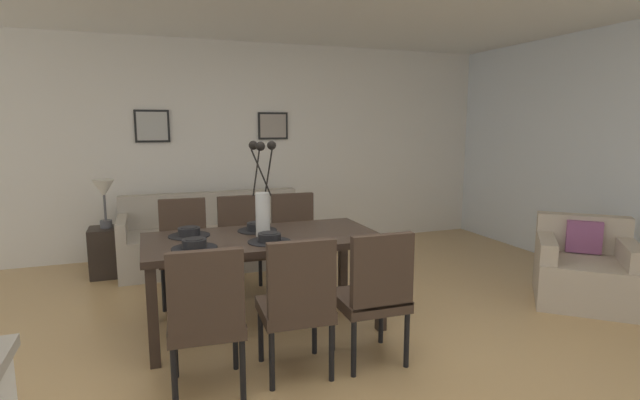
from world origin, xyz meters
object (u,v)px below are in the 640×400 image
(centerpiece_vase, at_px, (262,200))
(side_table, at_px, (108,252))
(dining_chair_near_right, at_px, (184,245))
(bowl_far_left, at_px, (269,237))
(table_lamp, at_px, (104,193))
(armchair, at_px, (584,270))
(sofa, at_px, (216,240))
(dining_chair_far_left, at_px, (297,300))
(dining_table, at_px, (263,246))
(framed_picture_left, at_px, (152,126))
(dining_chair_mid_right, at_px, (295,236))
(bowl_near_left, at_px, (194,243))
(dining_chair_near_left, at_px, (206,314))
(dining_chair_far_right, at_px, (242,240))
(framed_picture_center, at_px, (273,126))
(bowl_far_right, at_px, (257,226))
(bowl_near_right, at_px, (189,231))
(dining_chair_mid_left, at_px, (374,291))

(centerpiece_vase, distance_m, side_table, 2.35)
(dining_chair_near_right, distance_m, bowl_far_left, 1.21)
(table_lamp, bearing_deg, armchair, -29.14)
(sofa, bearing_deg, dining_chair_far_left, -87.15)
(dining_table, relative_size, framed_picture_left, 4.59)
(armchair, bearing_deg, sofa, 142.02)
(dining_chair_mid_right, distance_m, centerpiece_vase, 1.10)
(dining_chair_mid_right, relative_size, table_lamp, 1.80)
(dining_table, xyz_separation_m, side_table, (-1.25, 1.84, -0.40))
(dining_table, bearing_deg, armchair, -9.05)
(dining_chair_near_right, relative_size, armchair, 0.81)
(dining_chair_near_right, height_order, bowl_near_left, dining_chair_near_right)
(side_table, bearing_deg, centerpiece_vase, -55.72)
(dining_chair_near_left, xyz_separation_m, bowl_far_left, (0.55, 0.66, 0.27))
(dining_chair_near_right, height_order, centerpiece_vase, centerpiece_vase)
(dining_chair_far_right, xyz_separation_m, armchair, (2.87, -1.30, -0.23))
(bowl_far_left, relative_size, side_table, 0.33)
(centerpiece_vase, distance_m, framed_picture_left, 2.61)
(dining_chair_mid_right, bearing_deg, side_table, 150.20)
(bowl_far_left, bearing_deg, framed_picture_center, 74.57)
(dining_chair_mid_right, bearing_deg, bowl_far_right, -129.61)
(dining_chair_far_right, distance_m, armchair, 3.16)
(dining_chair_near_left, xyz_separation_m, framed_picture_center, (1.28, 3.30, 1.06))
(dining_chair_far_left, bearing_deg, bowl_far_right, 90.88)
(dining_chair_far_right, relative_size, bowl_far_left, 5.41)
(centerpiece_vase, bearing_deg, dining_table, -124.65)
(dining_chair_near_left, relative_size, framed_picture_center, 2.39)
(dining_table, distance_m, dining_chair_far_right, 0.86)
(dining_chair_far_left, distance_m, sofa, 2.72)
(bowl_near_left, xyz_separation_m, bowl_near_right, (0.00, 0.40, 0.00))
(centerpiece_vase, xyz_separation_m, bowl_far_right, (-0.00, 0.20, -0.24))
(dining_chair_mid_right, bearing_deg, armchair, -28.64)
(bowl_near_left, relative_size, table_lamp, 0.33)
(bowl_near_left, height_order, bowl_near_right, same)
(dining_chair_near_right, bearing_deg, dining_chair_mid_right, -1.32)
(bowl_far_left, bearing_deg, bowl_near_right, 143.46)
(sofa, bearing_deg, dining_chair_mid_left, -76.35)
(dining_chair_far_right, distance_m, bowl_far_left, 1.08)
(dining_chair_far_right, xyz_separation_m, bowl_near_right, (-0.54, -0.65, 0.27))
(bowl_near_right, height_order, table_lamp, table_lamp)
(framed_picture_left, height_order, framed_picture_center, framed_picture_left)
(centerpiece_vase, bearing_deg, dining_chair_mid_right, 57.92)
(table_lamp, bearing_deg, dining_table, -55.76)
(framed_picture_left, relative_size, framed_picture_center, 1.02)
(dining_chair_mid_right, relative_size, framed_picture_center, 2.39)
(centerpiece_vase, relative_size, bowl_far_left, 4.32)
(dining_chair_far_right, bearing_deg, dining_chair_mid_left, -72.12)
(dining_chair_near_left, relative_size, bowl_far_left, 5.41)
(dining_chair_far_right, bearing_deg, armchair, -24.41)
(dining_chair_far_right, relative_size, framed_picture_center, 2.39)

